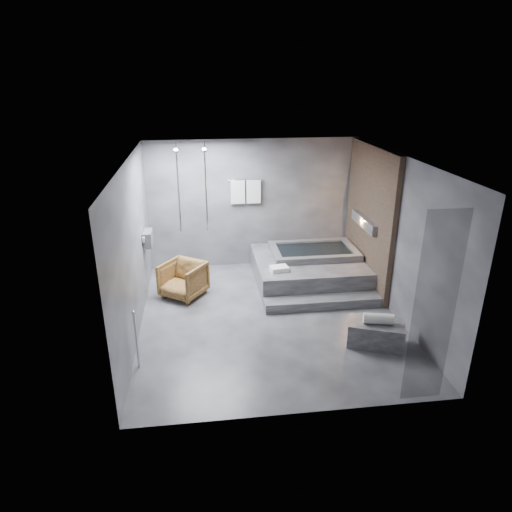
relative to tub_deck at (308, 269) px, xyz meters
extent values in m
plane|color=#313134|center=(-1.05, -1.45, -0.25)|extent=(5.00, 5.00, 0.00)
cube|color=#525355|center=(-1.05, -1.45, 2.55)|extent=(4.50, 5.00, 0.04)
cube|color=#3C3D42|center=(-1.05, 1.05, 1.15)|extent=(4.50, 0.04, 2.80)
cube|color=#3C3D42|center=(-1.05, -3.95, 1.15)|extent=(4.50, 0.04, 2.80)
cube|color=#3C3D42|center=(-3.30, -1.45, 1.15)|extent=(0.04, 5.00, 2.80)
cube|color=#3C3D42|center=(1.20, -1.45, 1.15)|extent=(0.04, 5.00, 2.80)
cube|color=#8A6B51|center=(1.14, -0.20, 1.15)|extent=(0.10, 2.40, 2.78)
cube|color=#FF9938|center=(1.06, -0.20, 1.05)|extent=(0.14, 1.20, 0.20)
cube|color=gray|center=(-3.21, -0.05, 0.85)|extent=(0.16, 0.42, 0.30)
imported|color=beige|center=(-3.20, -0.15, 0.80)|extent=(0.08, 0.08, 0.21)
imported|color=beige|center=(-3.20, 0.05, 0.78)|extent=(0.07, 0.07, 0.15)
cylinder|color=silver|center=(-2.05, 0.60, 1.65)|extent=(0.04, 0.04, 1.80)
cylinder|color=silver|center=(-2.60, 0.60, 1.65)|extent=(0.04, 0.04, 1.80)
cylinder|color=silver|center=(-1.20, 0.99, 1.70)|extent=(0.75, 0.02, 0.02)
cube|color=white|center=(-1.37, 0.97, 1.45)|extent=(0.30, 0.06, 0.50)
cube|color=white|center=(-1.03, 0.97, 1.45)|extent=(0.30, 0.06, 0.50)
cylinder|color=silver|center=(-3.20, -2.65, 0.20)|extent=(0.04, 0.04, 0.90)
cube|color=black|center=(0.60, -3.90, 1.10)|extent=(0.55, 0.01, 2.60)
cube|color=#37373A|center=(0.00, 0.00, 0.00)|extent=(2.20, 2.00, 0.50)
cube|color=#37373A|center=(0.00, -1.18, -0.16)|extent=(2.20, 0.36, 0.18)
cube|color=#363639|center=(0.50, -2.53, -0.05)|extent=(0.98, 0.76, 0.39)
imported|color=#452B11|center=(-2.58, -0.39, 0.09)|extent=(1.04, 1.04, 0.69)
cylinder|color=white|center=(0.51, -2.54, 0.23)|extent=(0.49, 0.27, 0.17)
cube|color=white|center=(-0.72, -0.56, 0.29)|extent=(0.37, 0.29, 0.09)
camera|label=1|loc=(-2.20, -8.52, 3.82)|focal=32.00mm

